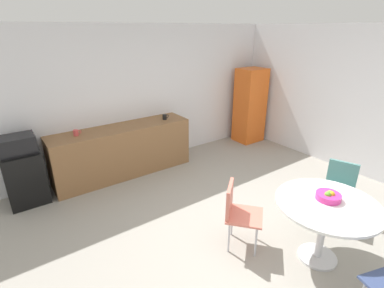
# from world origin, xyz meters

# --- Properties ---
(ground_plane) EXTENTS (6.00, 6.00, 0.00)m
(ground_plane) POSITION_xyz_m (0.00, 0.00, 0.00)
(ground_plane) COLOR #9E998E
(wall_back) EXTENTS (6.00, 0.10, 2.60)m
(wall_back) POSITION_xyz_m (0.00, 3.00, 1.30)
(wall_back) COLOR silver
(wall_back) RESTS_ON ground_plane
(wall_side_right) EXTENTS (0.10, 6.00, 2.60)m
(wall_side_right) POSITION_xyz_m (3.00, 0.00, 1.30)
(wall_side_right) COLOR silver
(wall_side_right) RESTS_ON ground_plane
(counter_block) EXTENTS (2.48, 0.60, 0.90)m
(counter_block) POSITION_xyz_m (-0.55, 2.65, 0.45)
(counter_block) COLOR brown
(counter_block) RESTS_ON ground_plane
(mini_fridge) EXTENTS (0.54, 0.54, 0.82)m
(mini_fridge) POSITION_xyz_m (-2.14, 2.65, 0.41)
(mini_fridge) COLOR black
(mini_fridge) RESTS_ON ground_plane
(microwave) EXTENTS (0.48, 0.38, 0.26)m
(microwave) POSITION_xyz_m (-2.14, 2.65, 0.95)
(microwave) COLOR black
(microwave) RESTS_ON mini_fridge
(locker_cabinet) EXTENTS (0.60, 0.50, 1.69)m
(locker_cabinet) POSITION_xyz_m (2.55, 2.55, 0.84)
(locker_cabinet) COLOR orange
(locker_cabinet) RESTS_ON ground_plane
(round_table) EXTENTS (1.11, 1.11, 0.76)m
(round_table) POSITION_xyz_m (0.42, -0.67, 0.62)
(round_table) COLOR silver
(round_table) RESTS_ON ground_plane
(chair_coral) EXTENTS (0.59, 0.59, 0.83)m
(chair_coral) POSITION_xyz_m (-0.21, 0.07, 0.52)
(chair_coral) COLOR silver
(chair_coral) RESTS_ON ground_plane
(chair_teal) EXTENTS (0.54, 0.54, 0.83)m
(chair_teal) POSITION_xyz_m (1.34, -0.34, 0.52)
(chair_teal) COLOR silver
(chair_teal) RESTS_ON ground_plane
(fruit_bowl) EXTENTS (0.27, 0.27, 0.11)m
(fruit_bowl) POSITION_xyz_m (0.49, -0.63, 0.80)
(fruit_bowl) COLOR #D8338C
(fruit_bowl) RESTS_ON round_table
(mug_white) EXTENTS (0.13, 0.08, 0.09)m
(mug_white) POSITION_xyz_m (-1.31, 2.67, 0.95)
(mug_white) COLOR #D84C4C
(mug_white) RESTS_ON counter_block
(mug_green) EXTENTS (0.13, 0.08, 0.09)m
(mug_green) POSITION_xyz_m (0.31, 2.61, 0.95)
(mug_green) COLOR black
(mug_green) RESTS_ON counter_block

